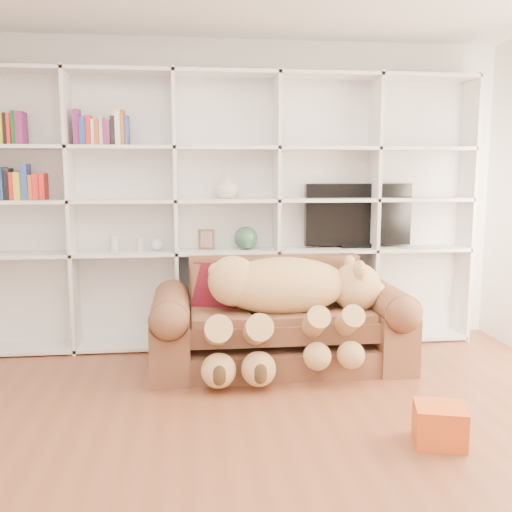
{
  "coord_description": "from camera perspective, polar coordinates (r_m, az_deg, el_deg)",
  "views": [
    {
      "loc": [
        -0.33,
        -2.67,
        1.55
      ],
      "look_at": [
        0.18,
        1.63,
        0.9
      ],
      "focal_mm": 40.0,
      "sensor_mm": 36.0,
      "label": 1
    }
  ],
  "objects": [
    {
      "name": "green_vase",
      "position": [
        5.04,
        -1.02,
        1.82
      ],
      "size": [
        0.21,
        0.21,
        0.21
      ],
      "primitive_type": "sphere",
      "color": "#2B5439",
      "rests_on": "bookshelf"
    },
    {
      "name": "shelf_vase",
      "position": [
        4.99,
        -2.96,
        7.0
      ],
      "size": [
        0.22,
        0.22,
        0.22
      ],
      "primitive_type": "imported",
      "rotation": [
        0.0,
        0.0,
        0.03
      ],
      "color": "beige",
      "rests_on": "bookshelf"
    },
    {
      "name": "tv",
      "position": [
        5.27,
        10.15,
        3.96
      ],
      "size": [
        0.98,
        0.18,
        0.58
      ],
      "color": "black",
      "rests_on": "bookshelf"
    },
    {
      "name": "figurine_tall",
      "position": [
        5.06,
        -14.02,
        1.25
      ],
      "size": [
        0.08,
        0.08,
        0.14
      ],
      "primitive_type": "cylinder",
      "rotation": [
        0.0,
        0.0,
        -0.12
      ],
      "color": "beige",
      "rests_on": "bookshelf"
    },
    {
      "name": "sofa",
      "position": [
        4.61,
        2.35,
        -7.03
      ],
      "size": [
        2.01,
        0.87,
        0.85
      ],
      "color": "brown",
      "rests_on": "floor"
    },
    {
      "name": "gift_box",
      "position": [
        3.56,
        17.87,
        -15.75
      ],
      "size": [
        0.34,
        0.33,
        0.22
      ],
      "primitive_type": "cube",
      "rotation": [
        0.0,
        0.0,
        -0.28
      ],
      "color": "#D0521B",
      "rests_on": "floor"
    },
    {
      "name": "bookshelf",
      "position": [
        5.04,
        -5.71,
        5.64
      ],
      "size": [
        4.43,
        0.35,
        2.4
      ],
      "color": "white",
      "rests_on": "floor"
    },
    {
      "name": "teddy_bear",
      "position": [
        4.39,
        3.02,
        -4.22
      ],
      "size": [
        1.5,
        0.82,
        0.87
      ],
      "rotation": [
        0.0,
        0.0,
        0.04
      ],
      "color": "#E2AE71",
      "rests_on": "sofa"
    },
    {
      "name": "floor",
      "position": [
        3.11,
        0.31,
        -21.43
      ],
      "size": [
        5.0,
        5.0,
        0.0
      ],
      "primitive_type": "plane",
      "color": "brown",
      "rests_on": "ground"
    },
    {
      "name": "snow_globe",
      "position": [
        5.03,
        -9.86,
        1.15
      ],
      "size": [
        0.1,
        0.1,
        0.1
      ],
      "primitive_type": "sphere",
      "color": "white",
      "rests_on": "bookshelf"
    },
    {
      "name": "figurine_short",
      "position": [
        5.04,
        -11.48,
        1.12
      ],
      "size": [
        0.09,
        0.09,
        0.11
      ],
      "primitive_type": "cylinder",
      "rotation": [
        0.0,
        0.0,
        0.35
      ],
      "color": "beige",
      "rests_on": "bookshelf"
    },
    {
      "name": "wall_back",
      "position": [
        5.19,
        -3.08,
        6.23
      ],
      "size": [
        5.0,
        0.02,
        2.7
      ],
      "primitive_type": "cube",
      "color": "white",
      "rests_on": "floor"
    },
    {
      "name": "throw_pillow",
      "position": [
        4.63,
        -3.89,
        -3.13
      ],
      "size": [
        0.43,
        0.32,
        0.4
      ],
      "primitive_type": "cube",
      "rotation": [
        -0.24,
        0.0,
        -0.31
      ],
      "color": "maroon",
      "rests_on": "sofa"
    },
    {
      "name": "picture_frame",
      "position": [
        5.02,
        -4.99,
        1.68
      ],
      "size": [
        0.14,
        0.06,
        0.17
      ],
      "primitive_type": "cube",
      "rotation": [
        0.0,
        0.0,
        -0.22
      ],
      "color": "brown",
      "rests_on": "bookshelf"
    }
  ]
}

